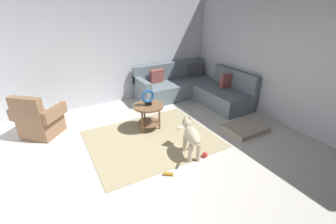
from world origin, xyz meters
The scene contains 13 objects.
ground_plane centered at (0.00, 0.00, -0.05)m, with size 6.00×6.00×0.10m, color silver.
wall_back centered at (0.00, 2.94, 1.35)m, with size 6.00×0.12×2.70m, color silver.
wall_right centered at (2.94, 0.00, 1.35)m, with size 0.12×6.00×2.70m, color silver.
area_rug centered at (0.15, 0.70, 0.01)m, with size 2.30×1.90×0.01m, color tan.
sectional_couch centered at (1.99, 2.01, 0.29)m, with size 2.20×2.25×0.88m.
armchair centered at (-1.67, 1.89, 0.32)m, with size 1.00×0.98×0.88m.
side_table centered at (0.28, 1.09, 0.42)m, with size 0.60×0.60×0.54m.
torus_sculpture centered at (0.28, 1.09, 0.71)m, with size 0.28×0.08×0.33m.
dog_bed_mat centered at (1.98, 0.08, 0.04)m, with size 0.80×0.60×0.09m, color #B2A38E.
dog centered at (0.52, -0.06, 0.38)m, with size 0.36×0.82×0.63m.
dog_toy_ball centered at (0.69, -0.25, 0.05)m, with size 0.09×0.09×0.09m, color red.
dog_toy_rope centered at (-0.07, -0.34, 0.03)m, with size 0.05×0.05×0.14m, color orange.
dog_toy_bone centered at (0.85, 0.77, 0.03)m, with size 0.18×0.06×0.06m, color silver.
Camera 1 is at (-1.40, -2.70, 2.34)m, focal length 24.35 mm.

